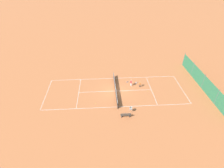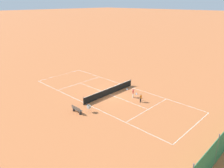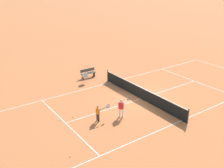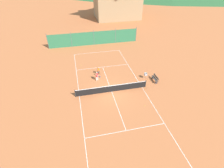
% 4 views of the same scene
% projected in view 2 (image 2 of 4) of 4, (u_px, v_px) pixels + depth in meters
% --- Properties ---
extents(ground_plane, '(600.00, 600.00, 0.00)m').
position_uv_depth(ground_plane, '(110.00, 94.00, 29.86)').
color(ground_plane, '#BC6638').
extents(court_line_markings, '(8.25, 23.85, 0.01)m').
position_uv_depth(court_line_markings, '(110.00, 94.00, 29.86)').
color(court_line_markings, white).
rests_on(court_line_markings, ground).
extents(tennis_net, '(9.18, 0.08, 1.06)m').
position_uv_depth(tennis_net, '(110.00, 91.00, 29.68)').
color(tennis_net, '#2D2D2D').
rests_on(tennis_net, ground).
extents(player_far_service, '(0.38, 0.98, 1.13)m').
position_uv_depth(player_far_service, '(140.00, 97.00, 27.39)').
color(player_far_service, black).
rests_on(player_far_service, ground).
extents(player_near_service, '(0.54, 1.08, 1.30)m').
position_uv_depth(player_near_service, '(133.00, 92.00, 28.63)').
color(player_near_service, white).
rests_on(player_near_service, ground).
extents(tennis_ball_by_net_left, '(0.07, 0.07, 0.07)m').
position_uv_depth(tennis_ball_by_net_left, '(172.00, 104.00, 27.05)').
color(tennis_ball_by_net_left, '#CCE033').
rests_on(tennis_ball_by_net_left, ground).
extents(tennis_ball_by_net_right, '(0.07, 0.07, 0.07)m').
position_uv_depth(tennis_ball_by_net_right, '(141.00, 108.00, 25.91)').
color(tennis_ball_by_net_right, '#CCE033').
rests_on(tennis_ball_by_net_right, ground).
extents(tennis_ball_alley_right, '(0.07, 0.07, 0.07)m').
position_uv_depth(tennis_ball_alley_right, '(76.00, 94.00, 29.97)').
color(tennis_ball_alley_right, '#CCE033').
rests_on(tennis_ball_alley_right, ground).
extents(tennis_ball_mid_court, '(0.07, 0.07, 0.07)m').
position_uv_depth(tennis_ball_mid_court, '(147.00, 111.00, 25.23)').
color(tennis_ball_mid_court, '#CCE033').
rests_on(tennis_ball_mid_court, ground).
extents(tennis_ball_far_corner, '(0.07, 0.07, 0.07)m').
position_uv_depth(tennis_ball_far_corner, '(108.00, 113.00, 24.90)').
color(tennis_ball_far_corner, '#CCE033').
rests_on(tennis_ball_far_corner, ground).
extents(ball_hopper, '(0.36, 0.36, 0.89)m').
position_uv_depth(ball_hopper, '(89.00, 107.00, 24.82)').
color(ball_hopper, '#B7B7BC').
rests_on(ball_hopper, ground).
extents(courtside_bench, '(0.36, 1.50, 0.84)m').
position_uv_depth(courtside_bench, '(77.00, 109.00, 24.78)').
color(courtside_bench, '#51473D').
rests_on(courtside_bench, ground).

